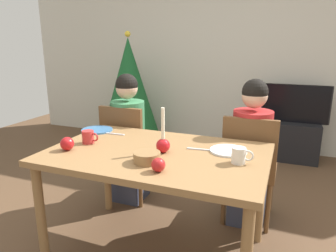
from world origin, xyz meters
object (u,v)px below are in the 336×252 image
Objects in this scene: tv_stand at (291,140)px; plate_right at (229,151)px; mug_right at (239,155)px; apple_near_candle at (67,144)px; dining_table at (157,163)px; christmas_tree at (129,88)px; person_left_child at (129,140)px; plate_left at (97,130)px; mug_left at (88,137)px; chair_right at (249,164)px; chair_left at (127,148)px; bowl_walnuts at (147,157)px; candle_centerpiece at (163,143)px; person_right_child at (250,156)px; apple_by_left_plate at (158,165)px; tv at (295,104)px.

tv_stand is 2.23m from plate_right.
apple_near_candle is at bearing -170.57° from mug_right.
christmas_tree reaches higher than dining_table.
plate_left is at bearing -102.31° from person_left_child.
plate_left is 1.97× the size of mug_left.
plate_right is (-0.09, -0.44, 0.24)m from chair_right.
chair_left reaches higher than tv_stand.
tv_stand is at bearing 71.78° from bowl_walnuts.
person_left_child is at bearing 133.06° from candle_centerpiece.
person_right_child reaches higher than apple_near_candle.
tv_stand is at bearing 79.10° from person_right_child.
chair_left is 1.17m from apple_by_left_plate.
person_left_child reaches higher than mug_left.
person_left_child is (-0.56, 0.64, -0.10)m from dining_table.
tv_stand is at bearing -90.00° from tv.
chair_right is 5.62× the size of bowl_walnuts.
dining_table is 0.15m from candle_centerpiece.
chair_left is at bearing -129.58° from tv.
person_left_child is 1.28m from mug_right.
person_right_child is at bearing 0.00° from person_left_child.
candle_centerpiece is (-0.80, -2.30, 0.57)m from tv_stand.
chair_left reaches higher than plate_left.
chair_right is 1.23m from plate_left.
plate_left is 0.32m from mug_left.
chair_right is at bearing 78.26° from plate_right.
chair_right reaches higher than apple_by_left_plate.
tv_stand is (0.32, 1.69, -0.27)m from chair_right.
person_right_child is 0.69m from mug_right.
plate_right is 0.55m from apple_by_left_plate.
person_right_child is at bearing 90.27° from mug_right.
christmas_tree is at bearing 111.02° from mug_left.
christmas_tree is 17.83× the size of apple_near_candle.
chair_right reaches higher than mug_right.
bowl_walnuts is at bearing -83.62° from dining_table.
mug_right is (1.84, -2.09, -0.02)m from christmas_tree.
plate_left is at bearing -126.15° from tv.
candle_centerpiece is (-0.48, -0.64, 0.24)m from person_right_child.
christmas_tree is 2.64m from bowl_walnuts.
chair_right is at bearing 51.99° from candle_centerpiece.
mug_right is at bearing -0.73° from candle_centerpiece.
person_left_child is at bearing -130.12° from tv.
candle_centerpiece is at bearing 179.27° from mug_right.
apple_by_left_plate reaches higher than bowl_walnuts.
person_left_child is 0.69m from mug_left.
plate_right is at bearing -101.74° from chair_right.
tv is 2.68m from mug_left.
mug_right is at bearing 9.43° from apple_near_candle.
chair_right is 1.74m from tv_stand.
christmas_tree is (-1.84, 1.47, 0.31)m from chair_right.
tv_stand is at bearing 79.09° from plate_right.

